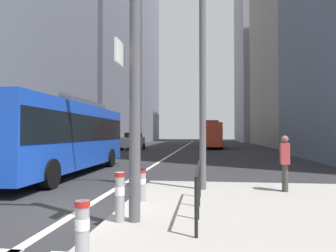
{
  "coord_description": "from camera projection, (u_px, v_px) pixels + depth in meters",
  "views": [
    {
      "loc": [
        2.95,
        -7.04,
        1.83
      ],
      "look_at": [
        -0.38,
        20.92,
        2.52
      ],
      "focal_mm": 33.41,
      "sensor_mm": 36.0,
      "label": 1
    }
  ],
  "objects": [
    {
      "name": "street_lamp_post",
      "position": [
        202.0,
        21.0,
        9.54
      ],
      "size": [
        5.5,
        0.32,
        8.0
      ],
      "color": "#56565B",
      "rests_on": "median_island"
    },
    {
      "name": "office_tower_left_far",
      "position": [
        127.0,
        31.0,
        76.75
      ],
      "size": [
        12.27,
        23.81,
        53.99
      ],
      "primitive_type": "cube",
      "color": "slate",
      "rests_on": "ground"
    },
    {
      "name": "office_tower_right_far",
      "position": [
        266.0,
        38.0,
        72.64
      ],
      "size": [
        12.62,
        20.39,
        48.33
      ],
      "primitive_type": "cube",
      "color": "#9E9EA3",
      "rests_on": "ground"
    },
    {
      "name": "pedestrian_waiting",
      "position": [
        285.0,
        160.0,
        9.1
      ],
      "size": [
        0.28,
        0.4,
        1.62
      ],
      "color": "#423D38",
      "rests_on": "median_island"
    },
    {
      "name": "car_receding_far",
      "position": [
        206.0,
        138.0,
        59.3
      ],
      "size": [
        2.05,
        4.26,
        1.94
      ],
      "color": "black",
      "rests_on": "ground"
    },
    {
      "name": "bollard_left",
      "position": [
        82.0,
        228.0,
        4.07
      ],
      "size": [
        0.2,
        0.2,
        0.8
      ],
      "color": "#99999E",
      "rests_on": "median_island"
    },
    {
      "name": "ground_plane",
      "position": [
        171.0,
        155.0,
        27.14
      ],
      "size": [
        160.0,
        160.0,
        0.0
      ],
      "primitive_type": "plane",
      "color": "#28282B"
    },
    {
      "name": "lane_centre_line",
      "position": [
        180.0,
        149.0,
        37.07
      ],
      "size": [
        0.2,
        80.0,
        0.01
      ],
      "primitive_type": "cube",
      "color": "beige",
      "rests_on": "ground"
    },
    {
      "name": "office_tower_left_mid",
      "position": [
        90.0,
        24.0,
        51.75
      ],
      "size": [
        11.07,
        19.61,
        40.12
      ],
      "primitive_type": "cube",
      "color": "slate",
      "rests_on": "ground"
    },
    {
      "name": "city_bus_red_receding",
      "position": [
        211.0,
        134.0,
        39.76
      ],
      "size": [
        2.8,
        11.03,
        3.4
      ],
      "color": "red",
      "rests_on": "ground"
    },
    {
      "name": "traffic_signal_gantry",
      "position": [
        18.0,
        19.0,
        6.34
      ],
      "size": [
        7.12,
        0.65,
        6.0
      ],
      "color": "#515156",
      "rests_on": "median_island"
    },
    {
      "name": "office_tower_right_mid",
      "position": [
        299.0,
        32.0,
        46.77
      ],
      "size": [
        11.11,
        24.82,
        34.18
      ],
      "primitive_type": "cube",
      "color": "gray",
      "rests_on": "ground"
    },
    {
      "name": "pedestrian_railing",
      "position": [
        198.0,
        180.0,
        6.67
      ],
      "size": [
        0.06,
        3.33,
        0.98
      ],
      "color": "black",
      "rests_on": "median_island"
    },
    {
      "name": "city_bus_blue_oncoming",
      "position": [
        62.0,
        133.0,
        13.92
      ],
      "size": [
        2.84,
        10.89,
        3.4
      ],
      "color": "blue",
      "rests_on": "ground"
    },
    {
      "name": "bollard_back",
      "position": [
        142.0,
        183.0,
        7.77
      ],
      "size": [
        0.2,
        0.2,
        0.79
      ],
      "color": "#99999E",
      "rests_on": "median_island"
    },
    {
      "name": "bollard_right",
      "position": [
        120.0,
        194.0,
        5.95
      ],
      "size": [
        0.2,
        0.2,
        0.94
      ],
      "color": "#99999E",
      "rests_on": "median_island"
    },
    {
      "name": "car_oncoming_mid",
      "position": [
        133.0,
        141.0,
        35.51
      ],
      "size": [
        2.17,
        4.14,
        1.94
      ],
      "color": "silver",
      "rests_on": "ground"
    },
    {
      "name": "car_receding_near",
      "position": [
        212.0,
        138.0,
        56.48
      ],
      "size": [
        2.22,
        4.51,
        1.94
      ],
      "color": "#232838",
      "rests_on": "ground"
    }
  ]
}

